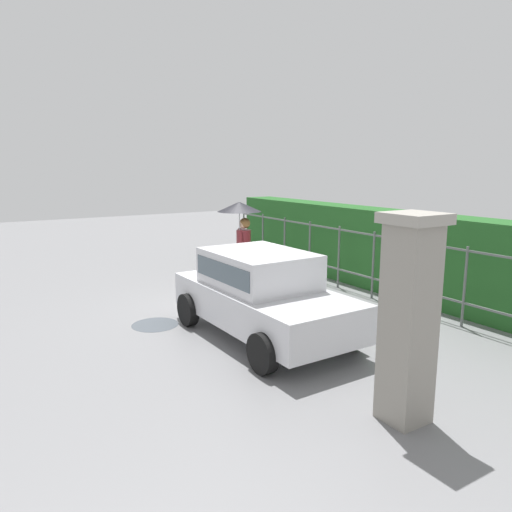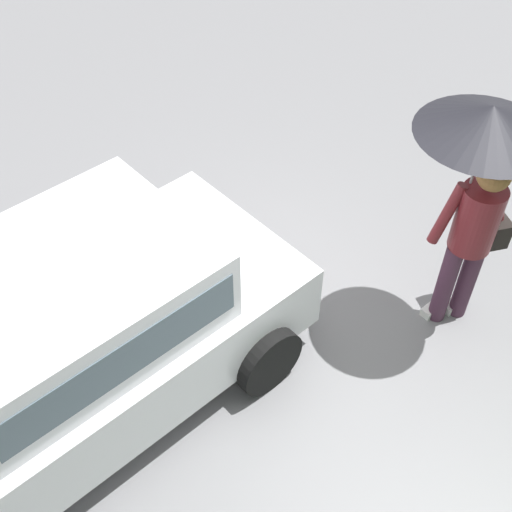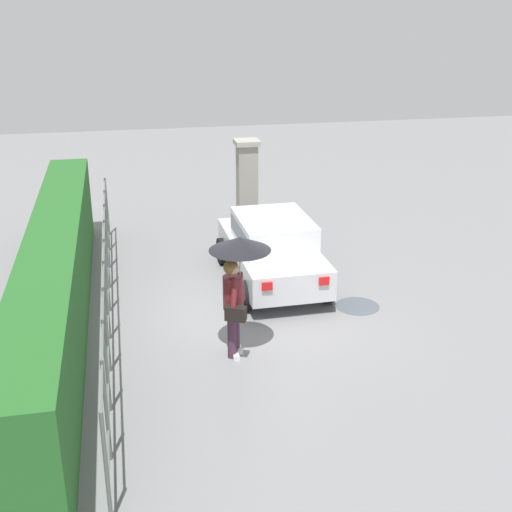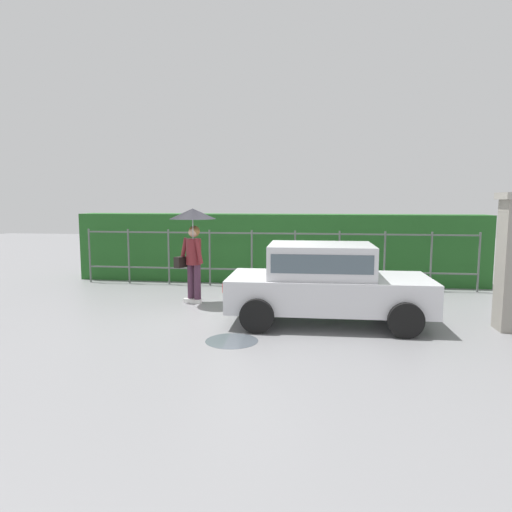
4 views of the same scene
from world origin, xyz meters
name	(u,v)px [view 3 (image 3 of 4)]	position (x,y,z in m)	size (l,w,h in m)	color
ground_plane	(257,315)	(0.00, 0.00, 0.00)	(40.00, 40.00, 0.00)	slate
car	(272,247)	(1.51, -0.64, 0.80)	(3.77, 1.92, 1.48)	silver
pedestrian	(237,267)	(-1.38, 0.61, 1.59)	(1.02, 1.02, 2.11)	#47283D
gate_pillar	(247,186)	(4.77, -0.74, 1.24)	(0.60, 0.60, 2.42)	gray
fence_section	(106,284)	(0.20, 2.76, 0.82)	(10.33, 0.05, 1.50)	#59605B
hedge_row	(58,281)	(0.20, 3.61, 0.95)	(11.28, 0.90, 1.90)	#235B23
puddle_near	(357,306)	(-0.01, -2.03, 0.00)	(0.87, 0.87, 0.00)	#4C545B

